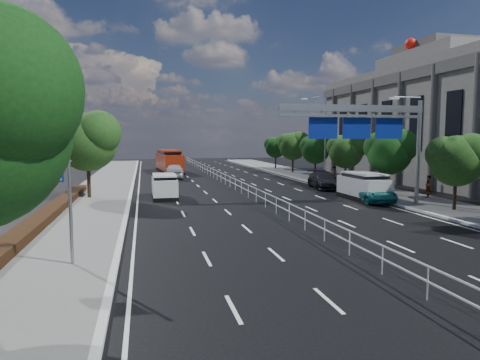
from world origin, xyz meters
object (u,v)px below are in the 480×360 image
object	(u,v)px
pedestrian_a	(428,186)
red_bus	(169,161)
overhead_gantry	(368,124)
parked_car_teal	(372,193)
silver_minivan	(364,186)
near_car_silver	(175,171)
parked_car_dark	(324,180)
pedestrian_b	(334,174)
toilet_sign	(56,187)
near_car_dark	(167,160)
white_minivan	(164,186)

from	to	relation	value
pedestrian_a	red_bus	bearing A→B (deg)	-104.08
overhead_gantry	parked_car_teal	xyz separation A→B (m)	(1.56, 1.95, -4.96)
red_bus	silver_minivan	bearing A→B (deg)	-71.19
overhead_gantry	pedestrian_a	xyz separation A→B (m)	(6.38, 2.17, -4.62)
red_bus	parked_car_teal	distance (m)	32.74
near_car_silver	parked_car_dark	size ratio (longest dim) A/B	0.96
parked_car_teal	pedestrian_b	xyz separation A→B (m)	(3.15, 13.09, 0.26)
near_car_silver	pedestrian_a	bearing A→B (deg)	135.69
near_car_silver	parked_car_dark	world-z (taller)	near_car_silver
toilet_sign	near_car_silver	size ratio (longest dim) A/B	0.86
near_car_dark	parked_car_dark	xyz separation A→B (m)	(12.31, -36.52, -0.05)
near_car_dark	near_car_silver	bearing A→B (deg)	94.51
toilet_sign	pedestrian_b	size ratio (longest dim) A/B	2.80
toilet_sign	near_car_dark	world-z (taller)	toilet_sign
parked_car_teal	pedestrian_b	distance (m)	13.46
parked_car_dark	pedestrian_b	size ratio (longest dim) A/B	3.41
red_bus	pedestrian_a	world-z (taller)	red_bus
red_bus	pedestrian_a	distance (m)	34.72
toilet_sign	parked_car_teal	distance (m)	22.80
toilet_sign	parked_car_teal	world-z (taller)	toilet_sign
toilet_sign	pedestrian_a	world-z (taller)	toilet_sign
near_car_dark	parked_car_dark	bearing A→B (deg)	114.21
white_minivan	pedestrian_b	distance (m)	19.48
toilet_sign	overhead_gantry	bearing A→B (deg)	29.60
near_car_silver	silver_minivan	bearing A→B (deg)	128.23
parked_car_dark	pedestrian_a	world-z (taller)	pedestrian_a
overhead_gantry	pedestrian_a	size ratio (longest dim) A/B	6.07
parked_car_dark	near_car_dark	bearing A→B (deg)	116.57
near_car_silver	parked_car_teal	distance (m)	24.73
overhead_gantry	near_car_dark	distance (m)	48.42
parked_car_dark	overhead_gantry	bearing A→B (deg)	-90.55
red_bus	white_minivan	bearing A→B (deg)	-99.34
red_bus	parked_car_teal	world-z (taller)	red_bus
silver_minivan	parked_car_dark	distance (m)	7.33
overhead_gantry	near_car_dark	bearing A→B (deg)	102.89
toilet_sign	white_minivan	bearing A→B (deg)	75.11
near_car_silver	parked_car_teal	bearing A→B (deg)	126.76
toilet_sign	parked_car_dark	xyz separation A→B (m)	(19.25, 20.50, -2.18)
white_minivan	pedestrian_b	bearing A→B (deg)	23.62
red_bus	near_car_dark	bearing A→B (deg)	82.67
red_bus	near_car_silver	distance (m)	8.94
parked_car_teal	red_bus	bearing A→B (deg)	115.25
toilet_sign	near_car_silver	world-z (taller)	toilet_sign
parked_car_teal	white_minivan	bearing A→B (deg)	162.52
overhead_gantry	parked_car_dark	world-z (taller)	overhead_gantry
overhead_gantry	parked_car_dark	size ratio (longest dim) A/B	1.94
silver_minivan	near_car_dark	bearing A→B (deg)	104.75
overhead_gantry	parked_car_teal	size ratio (longest dim) A/B	2.19
red_bus	near_car_silver	world-z (taller)	red_bus
overhead_gantry	red_bus	distance (m)	34.21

